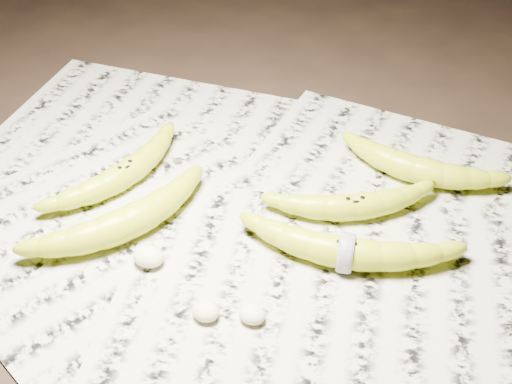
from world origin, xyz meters
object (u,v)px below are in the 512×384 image
(banana_center, at_px, (354,205))
(banana_upper_a, at_px, (416,167))
(banana_left_b, at_px, (126,221))
(banana_taped, at_px, (346,251))
(banana_left_a, at_px, (125,172))

(banana_center, height_order, banana_upper_a, banana_upper_a)
(banana_left_b, relative_size, banana_taped, 0.93)
(banana_center, relative_size, banana_taped, 0.81)
(banana_center, height_order, banana_taped, banana_taped)
(banana_center, bearing_deg, banana_left_b, -179.81)
(banana_taped, distance_m, banana_upper_a, 0.19)
(banana_center, bearing_deg, banana_left_a, 160.61)
(banana_left_b, relative_size, banana_center, 1.14)
(banana_left_b, height_order, banana_taped, banana_left_b)
(banana_left_a, xyz_separation_m, banana_left_b, (0.05, -0.09, 0.00))
(banana_left_b, height_order, banana_upper_a, banana_left_b)
(banana_left_a, bearing_deg, banana_left_b, -130.96)
(banana_left_b, relative_size, banana_upper_a, 1.11)
(banana_center, distance_m, banana_taped, 0.08)
(banana_left_a, relative_size, banana_left_b, 0.95)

